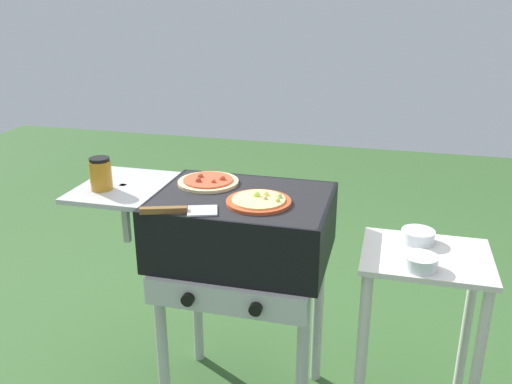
{
  "coord_description": "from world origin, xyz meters",
  "views": [
    {
      "loc": [
        0.52,
        -1.8,
        1.61
      ],
      "look_at": [
        0.05,
        0.0,
        0.92
      ],
      "focal_mm": 38.51,
      "sensor_mm": 36.0,
      "label": 1
    }
  ],
  "objects_px": {
    "spatula": "(180,210)",
    "topping_bowl_far": "(418,237)",
    "topping_bowl_near": "(420,262)",
    "sauce_jar": "(101,174)",
    "pizza_cheese": "(259,201)",
    "grill": "(239,232)",
    "prep_table": "(420,307)",
    "pizza_pepperoni": "(208,181)"
  },
  "relations": [
    {
      "from": "spatula",
      "to": "topping_bowl_near",
      "type": "xyz_separation_m",
      "value": [
        0.8,
        0.09,
        -0.14
      ]
    },
    {
      "from": "spatula",
      "to": "topping_bowl_far",
      "type": "height_order",
      "value": "spatula"
    },
    {
      "from": "grill",
      "to": "pizza_pepperoni",
      "type": "relative_size",
      "value": 4.08
    },
    {
      "from": "topping_bowl_far",
      "to": "prep_table",
      "type": "bearing_deg",
      "value": -72.49
    },
    {
      "from": "pizza_pepperoni",
      "to": "sauce_jar",
      "type": "bearing_deg",
      "value": -156.22
    },
    {
      "from": "pizza_cheese",
      "to": "topping_bowl_far",
      "type": "bearing_deg",
      "value": 15.17
    },
    {
      "from": "spatula",
      "to": "topping_bowl_near",
      "type": "distance_m",
      "value": 0.82
    },
    {
      "from": "grill",
      "to": "prep_table",
      "type": "distance_m",
      "value": 0.71
    },
    {
      "from": "spatula",
      "to": "topping_bowl_far",
      "type": "distance_m",
      "value": 0.86
    },
    {
      "from": "pizza_pepperoni",
      "to": "sauce_jar",
      "type": "distance_m",
      "value": 0.4
    },
    {
      "from": "spatula",
      "to": "pizza_pepperoni",
      "type": "bearing_deg",
      "value": 90.63
    },
    {
      "from": "spatula",
      "to": "topping_bowl_far",
      "type": "relative_size",
      "value": 2.21
    },
    {
      "from": "pizza_cheese",
      "to": "sauce_jar",
      "type": "height_order",
      "value": "sauce_jar"
    },
    {
      "from": "pizza_pepperoni",
      "to": "prep_table",
      "type": "relative_size",
      "value": 0.31
    },
    {
      "from": "pizza_pepperoni",
      "to": "sauce_jar",
      "type": "xyz_separation_m",
      "value": [
        -0.37,
        -0.16,
        0.05
      ]
    },
    {
      "from": "pizza_pepperoni",
      "to": "spatula",
      "type": "xyz_separation_m",
      "value": [
        0.0,
        -0.3,
        -0.0
      ]
    },
    {
      "from": "sauce_jar",
      "to": "prep_table",
      "type": "relative_size",
      "value": 0.17
    },
    {
      "from": "prep_table",
      "to": "topping_bowl_far",
      "type": "height_order",
      "value": "topping_bowl_far"
    },
    {
      "from": "grill",
      "to": "sauce_jar",
      "type": "bearing_deg",
      "value": -173.41
    },
    {
      "from": "prep_table",
      "to": "pizza_cheese",
      "type": "bearing_deg",
      "value": -174.61
    },
    {
      "from": "pizza_pepperoni",
      "to": "spatula",
      "type": "height_order",
      "value": "pizza_pepperoni"
    },
    {
      "from": "topping_bowl_far",
      "to": "spatula",
      "type": "bearing_deg",
      "value": -159.3
    },
    {
      "from": "topping_bowl_far",
      "to": "topping_bowl_near",
      "type": "bearing_deg",
      "value": -88.55
    },
    {
      "from": "sauce_jar",
      "to": "grill",
      "type": "bearing_deg",
      "value": 6.59
    },
    {
      "from": "sauce_jar",
      "to": "topping_bowl_near",
      "type": "xyz_separation_m",
      "value": [
        1.17,
        -0.05,
        -0.19
      ]
    },
    {
      "from": "grill",
      "to": "sauce_jar",
      "type": "xyz_separation_m",
      "value": [
        -0.52,
        -0.06,
        0.2
      ]
    },
    {
      "from": "grill",
      "to": "topping_bowl_far",
      "type": "bearing_deg",
      "value": 8.79
    },
    {
      "from": "pizza_pepperoni",
      "to": "prep_table",
      "type": "height_order",
      "value": "pizza_pepperoni"
    },
    {
      "from": "pizza_pepperoni",
      "to": "topping_bowl_far",
      "type": "height_order",
      "value": "pizza_pepperoni"
    },
    {
      "from": "grill",
      "to": "spatula",
      "type": "distance_m",
      "value": 0.29
    },
    {
      "from": "pizza_cheese",
      "to": "pizza_pepperoni",
      "type": "distance_m",
      "value": 0.29
    },
    {
      "from": "topping_bowl_near",
      "to": "topping_bowl_far",
      "type": "bearing_deg",
      "value": 91.45
    },
    {
      "from": "sauce_jar",
      "to": "topping_bowl_near",
      "type": "bearing_deg",
      "value": -2.27
    },
    {
      "from": "spatula",
      "to": "pizza_cheese",
      "type": "bearing_deg",
      "value": 32.02
    },
    {
      "from": "pizza_pepperoni",
      "to": "prep_table",
      "type": "distance_m",
      "value": 0.91
    },
    {
      "from": "pizza_cheese",
      "to": "sauce_jar",
      "type": "relative_size",
      "value": 1.86
    },
    {
      "from": "prep_table",
      "to": "sauce_jar",
      "type": "bearing_deg",
      "value": -176.92
    },
    {
      "from": "pizza_cheese",
      "to": "topping_bowl_far",
      "type": "relative_size",
      "value": 1.92
    },
    {
      "from": "sauce_jar",
      "to": "topping_bowl_far",
      "type": "bearing_deg",
      "value": 7.81
    },
    {
      "from": "pizza_cheese",
      "to": "prep_table",
      "type": "distance_m",
      "value": 0.7
    },
    {
      "from": "prep_table",
      "to": "topping_bowl_far",
      "type": "bearing_deg",
      "value": 107.51
    },
    {
      "from": "sauce_jar",
      "to": "pizza_cheese",
      "type": "bearing_deg",
      "value": 0.86
    }
  ]
}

